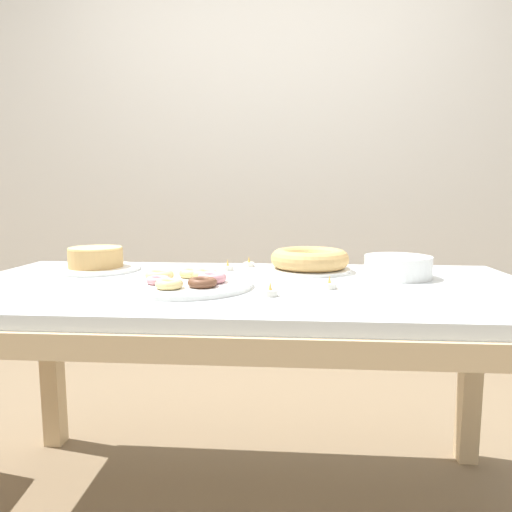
{
  "coord_description": "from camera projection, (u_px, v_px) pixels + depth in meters",
  "views": [
    {
      "loc": [
        0.13,
        -1.34,
        1.01
      ],
      "look_at": [
        0.02,
        0.17,
        0.81
      ],
      "focal_mm": 32.0,
      "sensor_mm": 36.0,
      "label": 1
    }
  ],
  "objects": [
    {
      "name": "wall_back",
      "position": [
        269.0,
        150.0,
        2.88
      ],
      "size": [
        8.0,
        0.1,
        2.6
      ],
      "primitive_type": "cube",
      "color": "white",
      "rests_on": "ground"
    },
    {
      "name": "dining_table",
      "position": [
        245.0,
        312.0,
        1.37
      ],
      "size": [
        1.76,
        0.85,
        0.75
      ],
      "color": "silver",
      "rests_on": "ground"
    },
    {
      "name": "cake_chocolate_round",
      "position": [
        96.0,
        261.0,
        1.6
      ],
      "size": [
        0.3,
        0.3,
        0.08
      ],
      "color": "white",
      "rests_on": "dining_table"
    },
    {
      "name": "cake_golden_bundt",
      "position": [
        310.0,
        260.0,
        1.57
      ],
      "size": [
        0.28,
        0.28,
        0.08
      ],
      "color": "white",
      "rests_on": "dining_table"
    },
    {
      "name": "pastry_platter",
      "position": [
        187.0,
        282.0,
        1.31
      ],
      "size": [
        0.38,
        0.38,
        0.04
      ],
      "color": "white",
      "rests_on": "dining_table"
    },
    {
      "name": "plate_stack",
      "position": [
        398.0,
        267.0,
        1.45
      ],
      "size": [
        0.21,
        0.21,
        0.07
      ],
      "color": "white",
      "rests_on": "dining_table"
    },
    {
      "name": "tealight_left_edge",
      "position": [
        270.0,
        292.0,
        1.18
      ],
      "size": [
        0.04,
        0.04,
        0.04
      ],
      "color": "silver",
      "rests_on": "dining_table"
    },
    {
      "name": "tealight_right_edge",
      "position": [
        329.0,
        285.0,
        1.28
      ],
      "size": [
        0.04,
        0.04,
        0.04
      ],
      "color": "silver",
      "rests_on": "dining_table"
    },
    {
      "name": "tealight_near_front",
      "position": [
        228.0,
        267.0,
        1.6
      ],
      "size": [
        0.04,
        0.04,
        0.04
      ],
      "color": "silver",
      "rests_on": "dining_table"
    },
    {
      "name": "tealight_centre",
      "position": [
        249.0,
        264.0,
        1.69
      ],
      "size": [
        0.04,
        0.04,
        0.04
      ],
      "color": "silver",
      "rests_on": "dining_table"
    }
  ]
}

